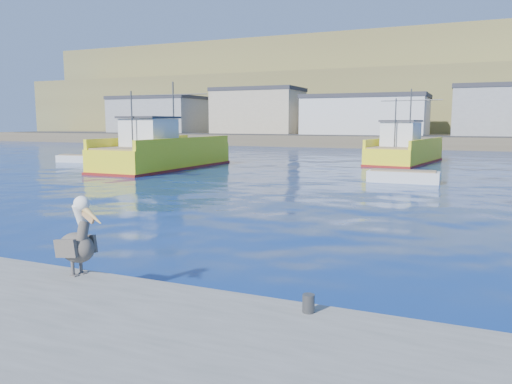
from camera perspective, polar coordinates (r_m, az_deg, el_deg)
ground at (r=12.57m, az=-2.55°, el=-8.45°), size 260.00×260.00×0.00m
dock_bollards at (r=9.25m, az=-8.55°, el=-10.39°), size 36.20×0.20×0.30m
far_shore at (r=120.27m, az=21.22°, el=10.05°), size 200.00×81.00×24.00m
trawler_yellow_a at (r=39.26m, az=-10.60°, el=4.35°), size 6.09×13.38×6.77m
trawler_yellow_b at (r=45.29m, az=16.61°, el=4.49°), size 5.62×11.80×6.52m
skiff_left at (r=47.21m, az=-19.62°, el=3.54°), size 3.94×1.78×0.83m
skiff_mid at (r=30.84m, az=16.46°, el=1.58°), size 4.13×1.51×0.89m
pelican at (r=10.63m, az=-19.69°, el=-5.31°), size 1.32×0.67×1.62m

